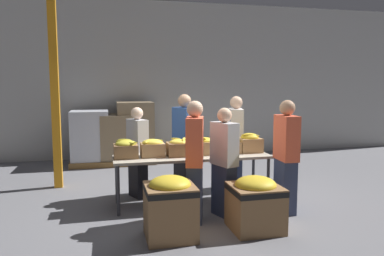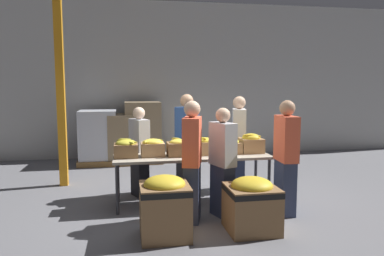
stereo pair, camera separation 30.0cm
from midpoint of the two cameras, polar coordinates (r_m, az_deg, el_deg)
name	(u,v)px [view 1 (the left image)]	position (r m, az deg, el deg)	size (l,w,h in m)	color
ground_plane	(192,204)	(6.06, -1.43, -11.45)	(30.00, 30.00, 0.00)	slate
wall_back	(156,80)	(9.85, -6.44, 7.29)	(16.00, 0.08, 4.00)	#B7B7B2
sorting_table	(192,159)	(5.88, -1.45, -4.74)	(2.44, 0.72, 0.78)	#B2A893
banana_box_0	(126,149)	(5.76, -11.54, -3.11)	(0.36, 0.35, 0.28)	olive
banana_box_1	(153,147)	(5.80, -7.52, -2.96)	(0.36, 0.33, 0.27)	tan
banana_box_2	(179,147)	(5.80, -3.51, -2.99)	(0.36, 0.31, 0.29)	olive
banana_box_3	(205,146)	(5.94, 0.47, -2.70)	(0.37, 0.31, 0.29)	tan
banana_box_4	(228,146)	(6.05, 4.14, -2.69)	(0.36, 0.29, 0.26)	#A37A4C
banana_box_5	(250,142)	(6.18, 7.40, -2.21)	(0.36, 0.33, 0.32)	#A37A4C
volunteer_0	(236,143)	(6.75, 5.41, -2.33)	(0.33, 0.49, 1.68)	#2D3856
volunteer_1	(224,163)	(5.36, 3.31, -5.29)	(0.34, 0.46, 1.56)	#2D3856
volunteer_2	(138,153)	(6.32, -9.63, -3.75)	(0.35, 0.45, 1.51)	black
volunteer_3	(286,157)	(5.60, 12.64, -4.40)	(0.24, 0.46, 1.66)	#2D3856
volunteer_4	(185,144)	(6.53, -2.46, -2.43)	(0.38, 0.51, 1.72)	black
volunteer_5	(195,162)	(5.12, -1.26, -5.23)	(0.34, 0.49, 1.67)	#2D3856
donation_bin_0	(170,205)	(4.69, -5.24, -11.65)	(0.61, 0.61, 0.78)	olive
donation_bin_1	(255,202)	(4.97, 7.87, -11.08)	(0.63, 0.63, 0.71)	olive
support_pillar	(54,78)	(7.22, -21.38, 7.13)	(0.14, 0.14, 4.00)	orange
pallet_stack_0	(135,133)	(9.18, -9.58, -0.71)	(0.92, 0.92, 1.46)	olive
pallet_stack_1	(90,138)	(9.13, -16.19, -1.52)	(0.93, 0.93, 1.27)	olive
pallet_stack_2	(118,140)	(9.10, -12.10, -1.74)	(0.90, 0.90, 1.17)	olive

